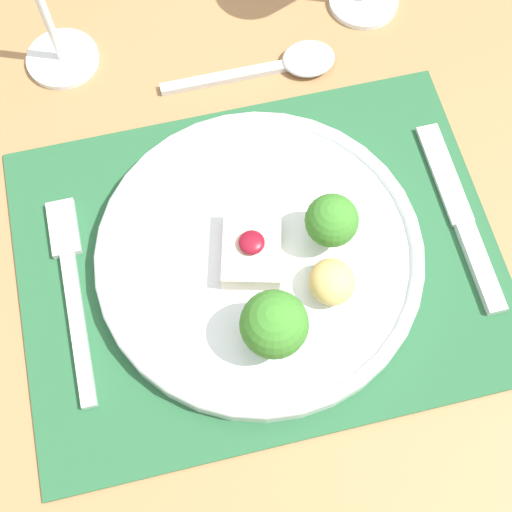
% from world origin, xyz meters
% --- Properties ---
extents(ground_plane, '(8.00, 8.00, 0.00)m').
position_xyz_m(ground_plane, '(0.00, 0.00, 0.00)').
color(ground_plane, '#4C4742').
extents(dining_table, '(1.28, 1.29, 0.77)m').
position_xyz_m(dining_table, '(0.00, 0.00, 0.68)').
color(dining_table, olive).
rests_on(dining_table, ground_plane).
extents(placemat, '(0.40, 0.31, 0.00)m').
position_xyz_m(placemat, '(0.00, 0.00, 0.77)').
color(placemat, '#235633').
rests_on(placemat, dining_table).
extents(dinner_plate, '(0.27, 0.27, 0.08)m').
position_xyz_m(dinner_plate, '(-0.00, -0.01, 0.78)').
color(dinner_plate, silver).
rests_on(dinner_plate, placemat).
extents(fork, '(0.02, 0.18, 0.01)m').
position_xyz_m(fork, '(-0.16, 0.01, 0.77)').
color(fork, silver).
rests_on(fork, placemat).
extents(knife, '(0.02, 0.18, 0.01)m').
position_xyz_m(knife, '(0.18, -0.01, 0.77)').
color(knife, silver).
rests_on(knife, placemat).
extents(spoon, '(0.17, 0.04, 0.01)m').
position_xyz_m(spoon, '(0.08, 0.19, 0.77)').
color(spoon, silver).
rests_on(spoon, dining_table).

